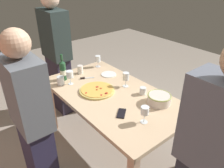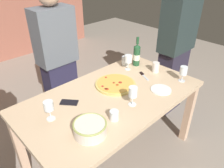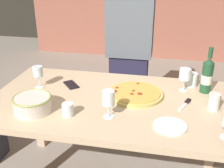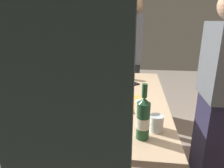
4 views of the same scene
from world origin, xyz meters
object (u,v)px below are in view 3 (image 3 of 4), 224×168
object	(u,v)px
side_plate	(170,126)
cell_phone	(71,85)
serving_bowl	(33,103)
wine_glass_near_pizza	(38,73)
wine_glass_far_left	(185,75)
pizza_knife	(186,103)
pizza	(135,93)
cup_amber	(192,80)
wine_bottle	(207,75)
cup_ceramic	(68,110)
cup_spare	(214,102)
person_host	(129,53)
dining_table	(112,112)
wine_glass_far_right	(108,99)

from	to	relation	value
side_plate	cell_phone	world-z (taller)	same
serving_bowl	wine_glass_near_pizza	world-z (taller)	wine_glass_near_pizza
wine_glass_far_left	pizza_knife	distance (m)	0.23
pizza	wine_glass_far_left	xyz separation A→B (m)	(0.32, 0.14, 0.10)
wine_glass_near_pizza	wine_glass_far_left	bearing A→B (deg)	8.24
pizza	cup_amber	distance (m)	0.45
wine_bottle	cup_ceramic	size ratio (longest dim) A/B	4.13
cup_amber	cup_spare	bearing A→B (deg)	-71.52
wine_bottle	cup_ceramic	world-z (taller)	wine_bottle
pizza_knife	person_host	xyz separation A→B (m)	(-0.48, 0.83, 0.04)
cup_ceramic	wine_glass_far_left	bearing A→B (deg)	35.46
pizza	cup_spare	xyz separation A→B (m)	(0.49, -0.10, 0.04)
wine_glass_near_pizza	cup_ceramic	bearing A→B (deg)	-44.77
wine_bottle	pizza_knife	distance (m)	0.28
pizza_knife	cup_spare	bearing A→B (deg)	-12.34
wine_glass_near_pizza	cup_ceramic	size ratio (longest dim) A/B	2.04
wine_bottle	pizza_knife	xyz separation A→B (m)	(-0.14, -0.21, -0.12)
dining_table	wine_glass_far_right	world-z (taller)	wine_glass_far_right
wine_glass_far_left	cup_spare	xyz separation A→B (m)	(0.17, -0.24, -0.06)
wine_bottle	serving_bowl	bearing A→B (deg)	-155.19
cup_ceramic	cup_amber	bearing A→B (deg)	37.93
cup_spare	person_host	distance (m)	1.07
wine_glass_near_pizza	cup_spare	bearing A→B (deg)	-4.48
pizza	cell_phone	bearing A→B (deg)	172.11
person_host	dining_table	bearing A→B (deg)	0.00
wine_glass_near_pizza	cup_spare	world-z (taller)	wine_glass_near_pizza
dining_table	wine_glass_near_pizza	distance (m)	0.59
wine_glass_far_left	cell_phone	bearing A→B (deg)	-174.76
wine_glass_near_pizza	side_plate	size ratio (longest dim) A/B	0.84
pizza	wine_glass_near_pizza	bearing A→B (deg)	-179.38
pizza	wine_bottle	size ratio (longest dim) A/B	1.19
cell_phone	pizza_knife	world-z (taller)	pizza_knife
wine_glass_far_left	pizza	bearing A→B (deg)	-156.75
side_plate	cell_phone	bearing A→B (deg)	149.81
cup_spare	wine_glass_far_right	bearing A→B (deg)	-160.71
serving_bowl	wine_glass_far_left	size ratio (longest dim) A/B	1.43
wine_glass_far_left	cell_phone	distance (m)	0.81
cup_spare	pizza_knife	world-z (taller)	cup_spare
wine_glass_near_pizza	wine_glass_far_left	world-z (taller)	wine_glass_far_left
wine_glass_far_right	cell_phone	bearing A→B (deg)	133.62
pizza	cup_ceramic	world-z (taller)	cup_ceramic
serving_bowl	cup_amber	size ratio (longest dim) A/B	2.34
pizza	wine_glass_far_right	distance (m)	0.35
wine_glass_far_right	cup_ceramic	size ratio (longest dim) A/B	2.17
pizza	cup_spare	bearing A→B (deg)	-11.46
side_plate	cell_phone	distance (m)	0.82
side_plate	wine_glass_far_right	bearing A→B (deg)	174.18
wine_glass_far_right	cup_spare	xyz separation A→B (m)	(0.60, 0.21, -0.07)
cup_ceramic	pizza_knife	size ratio (longest dim) A/B	0.48
wine_glass_far_right	person_host	xyz separation A→B (m)	(-0.03, 1.07, -0.07)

